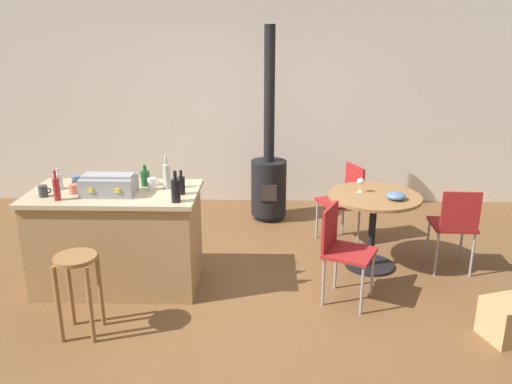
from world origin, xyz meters
name	(u,v)px	position (x,y,z in m)	size (l,w,h in m)	color
ground_plane	(239,289)	(0.00, 0.00, 0.00)	(8.80, 8.80, 0.00)	brown
back_wall	(249,103)	(0.00, 2.63, 1.35)	(8.00, 0.10, 2.70)	beige
kitchen_island	(118,238)	(-1.12, 0.08, 0.46)	(1.52, 0.81, 0.92)	#A37A4C
wooden_stool	(78,278)	(-1.20, -0.75, 0.48)	(0.33, 0.33, 0.67)	olive
dining_table	(373,212)	(1.30, 0.52, 0.58)	(0.90, 0.90, 0.76)	black
folding_chair_near	(455,223)	(2.07, 0.42, 0.52)	(0.42, 0.42, 0.87)	maroon
folding_chair_far	(344,197)	(1.11, 1.17, 0.52)	(0.52, 0.52, 0.87)	maroon
folding_chair_left	(342,246)	(0.91, -0.16, 0.51)	(0.53, 0.53, 0.86)	maroon
wood_stove	(269,175)	(0.27, 1.88, 0.57)	(0.44, 0.45, 2.35)	black
toolbox	(109,185)	(-1.13, -0.01, 1.01)	(0.46, 0.29, 0.18)	gray
bottle_0	(57,189)	(-1.53, -0.18, 1.02)	(0.06, 0.06, 0.26)	maroon
bottle_1	(181,185)	(-0.50, 0.01, 1.01)	(0.07, 0.07, 0.22)	black
bottle_2	(145,178)	(-0.87, 0.26, 1.00)	(0.08, 0.08, 0.20)	#194C23
bottle_3	(176,190)	(-0.51, -0.20, 1.03)	(0.08, 0.08, 0.27)	black
bottle_4	(59,181)	(-1.63, 0.14, 1.00)	(0.07, 0.07, 0.19)	#B7B2AD
bottle_5	(167,176)	(-0.66, 0.17, 1.04)	(0.06, 0.06, 0.31)	#B7B2AD
cup_0	(152,184)	(-0.79, 0.14, 0.98)	(0.11, 0.08, 0.11)	white
cup_1	(43,191)	(-1.68, -0.09, 0.97)	(0.11, 0.08, 0.10)	#383838
cup_2	(76,181)	(-1.51, 0.23, 0.97)	(0.12, 0.08, 0.10)	#4C7099
cup_3	(125,178)	(-1.09, 0.33, 0.97)	(0.12, 0.08, 0.09)	white
cup_4	(74,189)	(-1.45, 0.02, 0.96)	(0.12, 0.08, 0.08)	#DB6651
wine_glass	(361,182)	(1.17, 0.60, 0.87)	(0.07, 0.07, 0.14)	silver
serving_bowl	(396,196)	(1.47, 0.38, 0.80)	(0.18, 0.18, 0.07)	#4C7099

